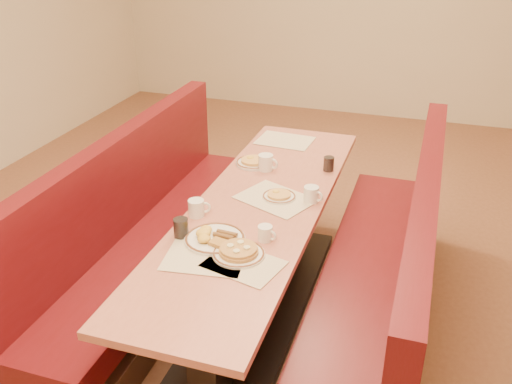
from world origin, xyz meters
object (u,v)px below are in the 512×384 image
(booth_left, at_px, (148,242))
(coffee_mug_b, at_px, (197,208))
(eggs_plate, at_px, (214,238))
(coffee_mug_a, at_px, (266,233))
(coffee_mug_d, at_px, (266,162))
(soda_tumbler_mid, at_px, (329,164))
(diner_table, at_px, (258,260))
(pancake_plate, at_px, (239,252))
(coffee_mug_c, at_px, (312,194))
(booth_right, at_px, (383,285))
(soda_tumbler_near, at_px, (181,228))

(booth_left, bearing_deg, coffee_mug_b, -26.28)
(eggs_plate, height_order, coffee_mug_a, coffee_mug_a)
(coffee_mug_d, bearing_deg, soda_tumbler_mid, 25.79)
(diner_table, xyz_separation_m, coffee_mug_b, (-0.28, -0.23, 0.42))
(coffee_mug_d, xyz_separation_m, soda_tumbler_mid, (0.38, 0.11, -0.01))
(coffee_mug_d, bearing_deg, pancake_plate, -71.20)
(diner_table, xyz_separation_m, coffee_mug_c, (0.28, 0.13, 0.42))
(booth_right, height_order, pancake_plate, booth_right)
(soda_tumbler_mid, bearing_deg, diner_table, -115.67)
(booth_left, relative_size, soda_tumbler_near, 24.12)
(booth_left, xyz_separation_m, pancake_plate, (0.81, -0.53, 0.41))
(coffee_mug_b, bearing_deg, coffee_mug_a, -40.60)
(coffee_mug_b, relative_size, soda_tumbler_mid, 1.30)
(booth_left, bearing_deg, booth_right, 0.00)
(soda_tumbler_mid, bearing_deg, booth_right, -52.17)
(coffee_mug_a, bearing_deg, soda_tumbler_near, -148.53)
(booth_right, relative_size, coffee_mug_c, 21.07)
(soda_tumbler_near, relative_size, soda_tumbler_mid, 1.13)
(diner_table, relative_size, pancake_plate, 9.85)
(coffee_mug_a, height_order, coffee_mug_c, coffee_mug_c)
(pancake_plate, height_order, coffee_mug_a, coffee_mug_a)
(booth_left, height_order, booth_right, same)
(coffee_mug_a, distance_m, coffee_mug_d, 0.86)
(diner_table, bearing_deg, booth_right, 0.00)
(booth_left, distance_m, soda_tumbler_near, 0.79)
(pancake_plate, xyz_separation_m, coffee_mug_b, (-0.35, 0.31, 0.03))
(booth_left, bearing_deg, diner_table, 0.00)
(booth_left, xyz_separation_m, booth_right, (1.46, 0.00, 0.00))
(pancake_plate, height_order, eggs_plate, eggs_plate)
(soda_tumbler_mid, bearing_deg, booth_left, -150.09)
(booth_left, xyz_separation_m, eggs_plate, (0.64, -0.44, 0.41))
(booth_left, height_order, coffee_mug_d, booth_left)
(booth_right, bearing_deg, soda_tumbler_near, -155.32)
(coffee_mug_b, xyz_separation_m, soda_tumbler_near, (0.01, -0.23, 0.00))
(pancake_plate, relative_size, soda_tumbler_near, 2.45)
(coffee_mug_b, bearing_deg, eggs_plate, -73.66)
(coffee_mug_a, xyz_separation_m, coffee_mug_b, (-0.43, 0.13, 0.01))
(coffee_mug_b, height_order, coffee_mug_d, coffee_mug_d)
(eggs_plate, bearing_deg, booth_right, 28.39)
(pancake_plate, bearing_deg, booth_left, 146.53)
(booth_right, bearing_deg, coffee_mug_a, -148.67)
(booth_left, height_order, eggs_plate, booth_left)
(booth_left, height_order, coffee_mug_c, booth_left)
(coffee_mug_b, bearing_deg, soda_tumbler_near, -110.66)
(eggs_plate, distance_m, coffee_mug_a, 0.26)
(booth_right, relative_size, pancake_plate, 9.85)
(diner_table, height_order, coffee_mug_a, coffee_mug_a)
(soda_tumbler_near, bearing_deg, coffee_mug_b, 93.30)
(coffee_mug_a, xyz_separation_m, soda_tumbler_mid, (0.13, 0.94, 0.00))
(coffee_mug_c, xyz_separation_m, soda_tumbler_mid, (0.00, 0.45, -0.00))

